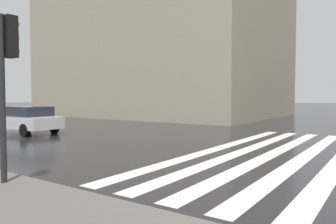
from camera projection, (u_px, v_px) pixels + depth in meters
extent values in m
plane|color=black|center=(278.00, 185.00, 6.91)|extent=(220.00, 220.00, 0.00)
cube|color=silver|center=(306.00, 156.00, 10.34)|extent=(13.00, 0.50, 0.01)
cube|color=silver|center=(275.00, 153.00, 10.90)|extent=(13.00, 0.50, 0.01)
cube|color=silver|center=(247.00, 150.00, 11.47)|extent=(13.00, 0.50, 0.01)
cube|color=silver|center=(221.00, 147.00, 12.04)|extent=(13.00, 0.50, 0.01)
cube|color=tan|center=(166.00, 14.00, 33.76)|extent=(17.10, 22.30, 21.26)
cylinder|color=#232326|center=(2.00, 99.00, 6.47)|extent=(0.12, 0.12, 3.40)
cube|color=black|center=(10.00, 37.00, 6.56)|extent=(0.22, 0.30, 0.85)
sphere|color=red|center=(15.00, 24.00, 6.64)|extent=(0.17, 0.17, 0.17)
sphere|color=orange|center=(15.00, 38.00, 6.66)|extent=(0.17, 0.17, 0.17)
sphere|color=green|center=(15.00, 51.00, 6.67)|extent=(0.17, 0.17, 0.17)
cube|color=silver|center=(26.00, 122.00, 16.65)|extent=(1.75, 4.10, 0.60)
cube|color=#232833|center=(27.00, 111.00, 16.54)|extent=(1.54, 2.46, 0.50)
cylinder|color=black|center=(27.00, 125.00, 18.05)|extent=(0.20, 0.62, 0.62)
cylinder|color=black|center=(25.00, 130.00, 15.28)|extent=(0.20, 0.62, 0.62)
cylinder|color=black|center=(54.00, 128.00, 16.64)|extent=(0.20, 0.62, 0.62)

